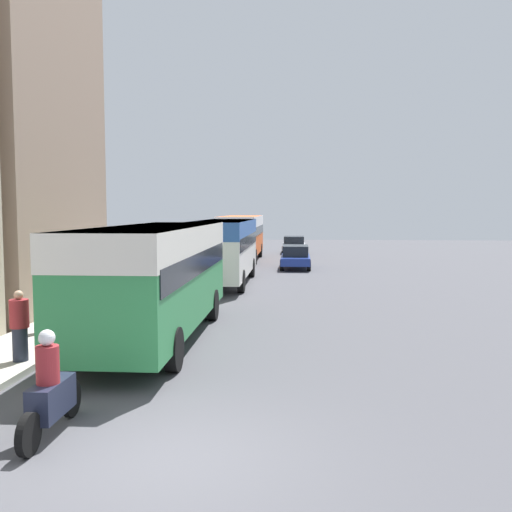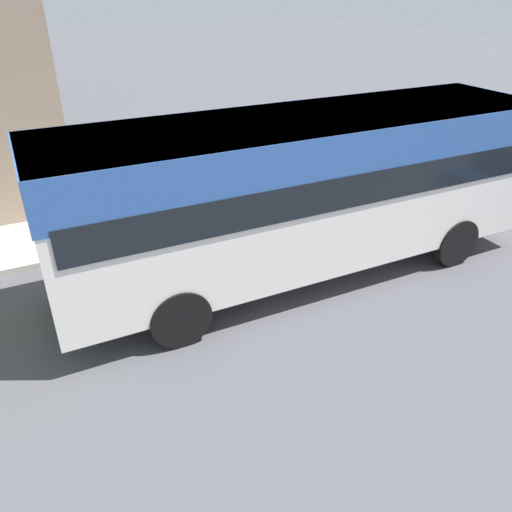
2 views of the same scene
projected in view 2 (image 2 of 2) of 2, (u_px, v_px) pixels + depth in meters
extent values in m
cube|color=silver|center=(306.00, 187.00, 9.18)|extent=(2.42, 9.36, 2.57)
cube|color=#2D569E|center=(308.00, 139.00, 8.74)|extent=(2.45, 9.41, 0.77)
cube|color=black|center=(306.00, 170.00, 9.02)|extent=(2.47, 8.99, 0.57)
cylinder|color=black|center=(384.00, 203.00, 11.80)|extent=(0.28, 1.00, 1.00)
cylinder|color=black|center=(454.00, 242.00, 10.05)|extent=(0.28, 1.00, 1.00)
cylinder|color=black|center=(142.00, 255.00, 9.56)|extent=(0.28, 1.00, 1.00)
cylinder|color=black|center=(180.00, 317.00, 7.82)|extent=(0.28, 1.00, 1.00)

